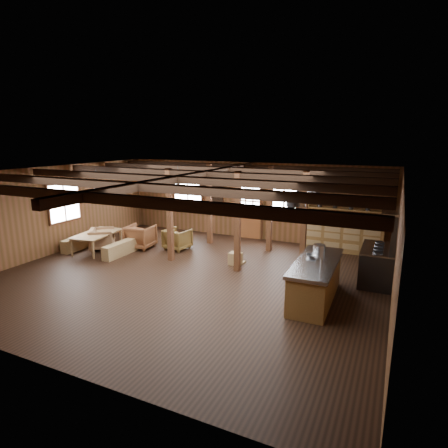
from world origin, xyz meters
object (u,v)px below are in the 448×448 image
at_px(commercial_range, 380,259).
at_px(dining_table, 98,242).
at_px(kitchen_island, 315,280).
at_px(armchair_c, 102,239).
at_px(armchair_b, 177,239).
at_px(armchair_a, 140,237).

bearing_deg(commercial_range, dining_table, -173.66).
height_order(kitchen_island, dining_table, kitchen_island).
bearing_deg(armchair_c, kitchen_island, -133.17).
xyz_separation_m(kitchen_island, commercial_range, (1.26, 1.76, 0.15)).
bearing_deg(commercial_range, armchair_b, 176.97).
bearing_deg(armchair_b, armchair_c, 33.15).
xyz_separation_m(dining_table, armchair_c, (-0.02, 0.21, 0.05)).
bearing_deg(armchair_a, armchair_c, 26.06).
relative_size(armchair_b, armchair_c, 0.98).
bearing_deg(commercial_range, armchair_c, -175.03).
relative_size(commercial_range, dining_table, 1.13).
bearing_deg(armchair_a, kitchen_island, 158.86).
xyz_separation_m(dining_table, armchair_b, (2.26, 1.28, 0.05)).
bearing_deg(commercial_range, kitchen_island, -125.66).
relative_size(commercial_range, armchair_c, 2.49).
distance_m(dining_table, armchair_c, 0.21).
xyz_separation_m(kitchen_island, armchair_a, (-6.23, 1.69, -0.08)).
distance_m(kitchen_island, armchair_c, 7.38).
height_order(dining_table, armchair_b, armchair_b).
distance_m(commercial_range, armchair_c, 8.61).
relative_size(kitchen_island, armchair_c, 3.21).
distance_m(commercial_range, armchair_a, 7.50).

